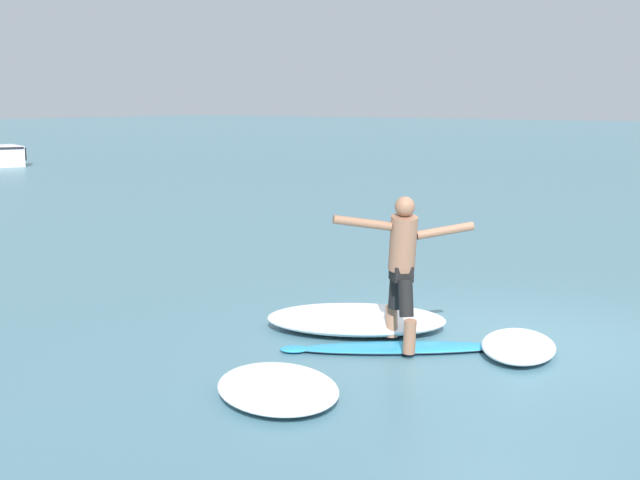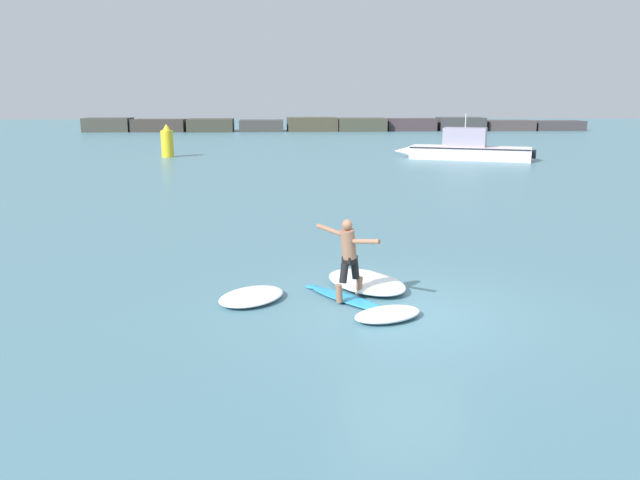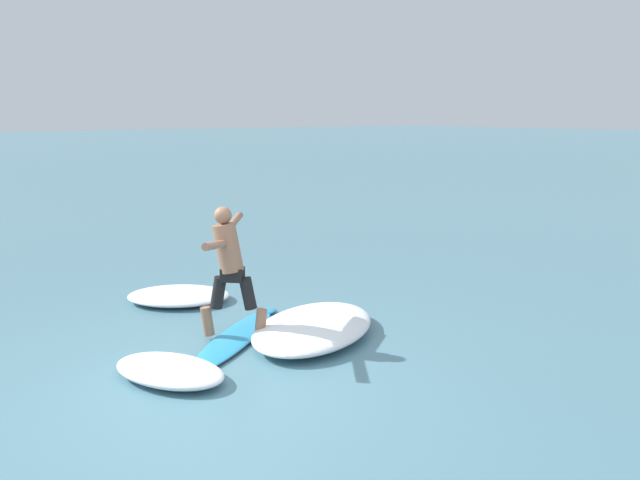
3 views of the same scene
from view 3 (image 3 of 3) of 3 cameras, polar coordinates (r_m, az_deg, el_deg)
name	(u,v)px [view 3 (image 3 of 3)]	position (r m, az deg, el deg)	size (l,w,h in m)	color
ground_plane	(209,386)	(6.62, -10.09, -13.02)	(200.00, 200.00, 0.00)	slate
surfboard	(236,337)	(7.82, -7.72, -8.81)	(1.77, 2.09, 0.20)	#2B99CD
surfer	(229,262)	(7.51, -8.31, -2.03)	(1.17, 1.09, 1.60)	#94654B
wave_foam_at_tail	(169,370)	(6.84, -13.60, -11.51)	(1.52, 1.24, 0.19)	white
wave_foam_at_nose	(313,327)	(7.81, -0.60, -7.99)	(2.17, 2.45, 0.24)	white
wave_foam_beside	(179,296)	(9.48, -12.80, -4.98)	(1.77, 1.84, 0.18)	white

